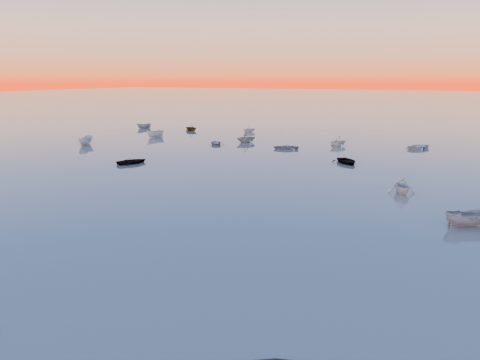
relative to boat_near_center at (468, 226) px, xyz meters
The scene contains 4 objects.
ground 76.94m from the boat_near_center, 105.16° to the left, with size 600.00×600.00×0.00m, color slate.
moored_fleet 33.88m from the boat_near_center, 126.44° to the left, with size 124.00×58.00×1.20m, color silver, non-canonical shape.
boat_near_center is the anchor object (origin of this frame).
boat_near_right 10.64m from the boat_near_center, 123.63° to the left, with size 3.46×1.56×1.21m, color silver.
Camera 1 is at (18.84, -13.07, 11.36)m, focal length 35.00 mm.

